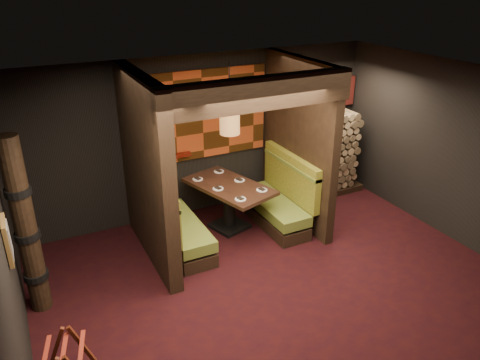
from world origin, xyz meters
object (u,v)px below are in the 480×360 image
booth_bench_left (176,226)px  dining_table (229,197)px  firewood_stack (321,154)px  booth_bench_right (279,202)px  totem_column (26,229)px  pendant_lamp (230,120)px

booth_bench_left → dining_table: size_ratio=0.93×
booth_bench_left → firewood_stack: size_ratio=0.92×
booth_bench_right → dining_table: 0.90m
booth_bench_left → totem_column: (-2.09, -0.55, 0.79)m
totem_column → firewood_stack: (5.33, 1.25, -0.37)m
booth_bench_right → dining_table: booth_bench_right is taller
totem_column → pendant_lamp: bearing=13.0°
dining_table → totem_column: totem_column is taller
dining_table → totem_column: size_ratio=0.72×
dining_table → pendant_lamp: 1.38m
booth_bench_left → firewood_stack: bearing=12.2°
booth_bench_left → pendant_lamp: bearing=9.4°
firewood_stack → booth_bench_right: bearing=-152.7°
booth_bench_right → totem_column: size_ratio=0.67×
booth_bench_right → pendant_lamp: pendant_lamp is taller
dining_table → firewood_stack: (2.20, 0.48, 0.24)m
booth_bench_left → totem_column: size_ratio=0.67×
pendant_lamp → firewood_stack: 2.53m
booth_bench_right → dining_table: bearing=165.4°
dining_table → pendant_lamp: (0.00, -0.05, 1.37)m
pendant_lamp → firewood_stack: (2.20, 0.53, -1.14)m
booth_bench_left → booth_bench_right: same height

